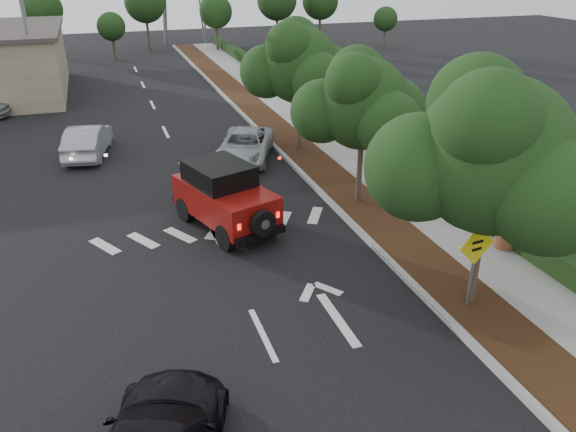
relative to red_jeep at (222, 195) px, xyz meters
name	(u,v)px	position (x,y,z in m)	size (l,w,h in m)	color
ground	(263,335)	(-0.43, -6.28, -1.12)	(120.00, 120.00, 0.00)	black
curb	(286,158)	(4.17, 5.72, -1.05)	(0.20, 70.00, 0.15)	#9E9B93
planting_strip	(306,156)	(5.17, 5.72, -1.06)	(1.80, 70.00, 0.12)	black
sidewalk	(344,151)	(7.07, 5.72, -1.06)	(2.00, 70.00, 0.12)	gray
hedge	(372,141)	(8.47, 5.72, -0.72)	(0.80, 70.00, 0.80)	black
transmission_tower	(186,44)	(5.57, 41.72, -1.12)	(7.00, 4.00, 28.00)	slate
street_tree_near	(469,304)	(5.17, -6.78, -1.12)	(3.80, 3.80, 5.92)	black
street_tree_mid	(358,203)	(5.17, 0.22, -1.12)	(3.20, 3.20, 5.32)	black
street_tree_far	(299,150)	(5.17, 6.72, -1.12)	(3.40, 3.40, 5.62)	black
light_pole_a	(40,106)	(-6.93, 19.72, -1.12)	(2.00, 0.22, 9.00)	slate
light_pole_b	(36,71)	(-7.93, 31.72, -1.12)	(2.00, 0.22, 9.00)	slate
red_jeep	(222,195)	(0.00, 0.00, 0.00)	(3.07, 4.52, 2.21)	black
silver_suv_ahead	(245,146)	(2.42, 6.26, -0.47)	(2.16, 4.68, 1.30)	#AAADB2
silver_sedan_oncoming	(88,140)	(-4.23, 9.12, -0.41)	(1.51, 4.33, 1.43)	#9B9EA2
speed_hump_sign	(475,255)	(4.97, -6.93, 0.48)	(1.09, 0.15, 2.32)	slate
terracotta_planter	(508,223)	(7.97, -4.56, -0.19)	(0.79, 0.79, 1.38)	brown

